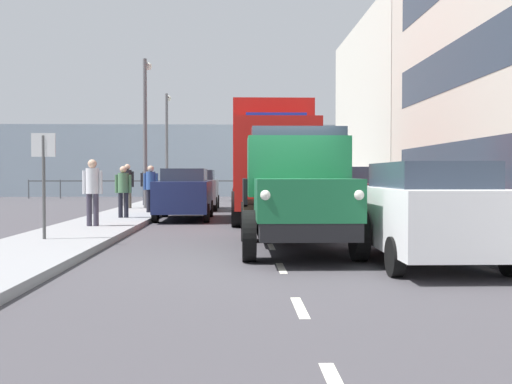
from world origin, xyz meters
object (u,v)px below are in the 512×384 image
object	(u,v)px
car_grey_oppositeside_1	(196,189)
lamp_post_promenade	(146,119)
car_maroon_kerbside_1	(356,198)
car_teal_kerbside_3	(308,188)
truck_vintage_green	(297,192)
lorry_cargo_red	(271,158)
car_white_kerbside_near	(426,211)
lamp_post_far	(167,136)
pedestrian_in_dark_coat	(123,187)
car_navy_oppositeside_0	(185,193)
pedestrian_couple_a	(92,187)
pedestrian_strolling	(146,182)
pedestrian_couple_b	(151,185)
street_sign	(44,167)
pedestrian_with_bag	(127,182)
car_red_kerbside_2	(328,192)

from	to	relation	value
car_grey_oppositeside_1	lamp_post_promenade	bearing A→B (deg)	32.29
car_maroon_kerbside_1	car_teal_kerbside_3	size ratio (longest dim) A/B	0.97
truck_vintage_green	lorry_cargo_red	bearing A→B (deg)	-89.63
car_white_kerbside_near	car_maroon_kerbside_1	distance (m)	6.03
car_maroon_kerbside_1	lamp_post_far	xyz separation A→B (m)	(7.16, -17.67, 2.81)
lorry_cargo_red	pedestrian_in_dark_coat	xyz separation A→B (m)	(4.76, 0.94, -0.96)
car_navy_oppositeside_0	car_white_kerbside_near	bearing A→B (deg)	116.08
pedestrian_couple_a	pedestrian_strolling	distance (m)	11.09
car_grey_oppositeside_1	car_white_kerbside_near	bearing A→B (deg)	107.43
car_maroon_kerbside_1	pedestrian_strolling	distance (m)	13.25
car_maroon_kerbside_1	pedestrian_couple_a	distance (m)	7.08
car_maroon_kerbside_1	pedestrian_couple_b	xyz separation A→B (m)	(6.37, -5.79, 0.26)
truck_vintage_green	lorry_cargo_red	world-z (taller)	lorry_cargo_red
truck_vintage_green	car_maroon_kerbside_1	xyz separation A→B (m)	(-2.04, -4.40, -0.28)
pedestrian_in_dark_coat	street_sign	world-z (taller)	street_sign
pedestrian_with_bag	car_maroon_kerbside_1	bearing A→B (deg)	132.20
street_sign	pedestrian_with_bag	bearing A→B (deg)	-88.14
car_red_kerbside_2	pedestrian_couple_a	world-z (taller)	pedestrian_couple_a
pedestrian_in_dark_coat	lamp_post_far	size ratio (longest dim) A/B	0.28
car_grey_oppositeside_1	pedestrian_with_bag	world-z (taller)	pedestrian_with_bag
pedestrian_couple_a	pedestrian_with_bag	world-z (taller)	pedestrian_with_bag
pedestrian_with_bag	lamp_post_far	size ratio (longest dim) A/B	0.31
lorry_cargo_red	lamp_post_far	xyz separation A→B (m)	(5.06, -13.65, 1.62)
car_grey_oppositeside_1	lamp_post_far	world-z (taller)	lamp_post_far
car_navy_oppositeside_0	pedestrian_with_bag	bearing A→B (deg)	-57.88
lorry_cargo_red	car_maroon_kerbside_1	size ratio (longest dim) A/B	2.11
truck_vintage_green	car_grey_oppositeside_1	world-z (taller)	truck_vintage_green
truck_vintage_green	lorry_cargo_red	xyz separation A→B (m)	(0.05, -8.43, 0.90)
pedestrian_in_dark_coat	pedestrian_couple_b	world-z (taller)	pedestrian_couple_b
car_white_kerbside_near	pedestrian_in_dark_coat	world-z (taller)	pedestrian_in_dark_coat
car_teal_kerbside_3	lamp_post_promenade	bearing A→B (deg)	18.17
car_red_kerbside_2	lorry_cargo_red	bearing A→B (deg)	27.48
car_teal_kerbside_3	car_red_kerbside_2	bearing A→B (deg)	90.00
pedestrian_couple_a	lamp_post_promenade	world-z (taller)	lamp_post_promenade
lorry_cargo_red	pedestrian_couple_b	size ratio (longest dim) A/B	4.82
car_red_kerbside_2	pedestrian_couple_a	size ratio (longest dim) A/B	2.16
car_teal_kerbside_3	lamp_post_promenade	size ratio (longest dim) A/B	0.66
car_white_kerbside_near	lamp_post_far	xyz separation A→B (m)	(7.16, -23.70, 2.80)
lorry_cargo_red	car_red_kerbside_2	bearing A→B (deg)	-152.52
car_teal_kerbside_3	pedestrian_couple_a	bearing A→B (deg)	57.21
car_maroon_kerbside_1	car_grey_oppositeside_1	distance (m)	11.08
car_maroon_kerbside_1	pedestrian_strolling	world-z (taller)	pedestrian_strolling
pedestrian_couple_b	truck_vintage_green	bearing A→B (deg)	113.01
car_grey_oppositeside_1	pedestrian_couple_b	distance (m)	4.33
truck_vintage_green	pedestrian_couple_b	xyz separation A→B (m)	(4.33, -10.19, -0.03)
truck_vintage_green	car_red_kerbside_2	bearing A→B (deg)	-102.10
car_navy_oppositeside_0	lamp_post_promenade	size ratio (longest dim) A/B	0.69
car_grey_oppositeside_1	lamp_post_far	distance (m)	8.55
car_teal_kerbside_3	pedestrian_couple_b	bearing A→B (deg)	38.91
car_grey_oppositeside_1	pedestrian_strolling	bearing A→B (deg)	-26.31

